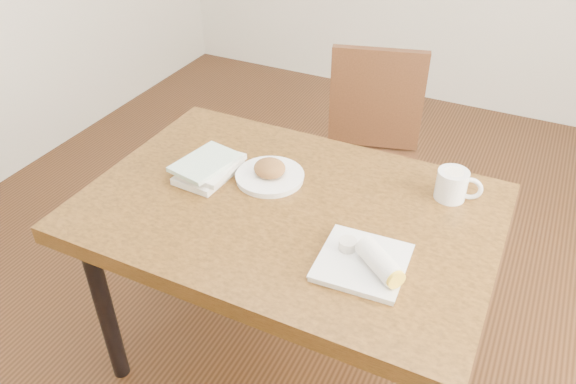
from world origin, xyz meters
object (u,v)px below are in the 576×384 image
at_px(plate_scone, 270,173).
at_px(book_stack, 209,168).
at_px(coffee_mug, 453,184).
at_px(plate_burrito, 368,262).
at_px(table, 288,224).
at_px(chair_far, 371,148).

xyz_separation_m(plate_scone, book_stack, (-0.20, -0.07, 0.01)).
xyz_separation_m(plate_scone, coffee_mug, (0.57, 0.16, 0.03)).
height_order(plate_scone, coffee_mug, coffee_mug).
height_order(plate_scone, book_stack, plate_scone).
bearing_deg(plate_burrito, coffee_mug, 72.90).
bearing_deg(plate_scone, table, -41.08).
xyz_separation_m(table, coffee_mug, (0.45, 0.26, 0.13)).
distance_m(coffee_mug, plate_burrito, 0.45).
distance_m(chair_far, plate_scone, 0.72).
bearing_deg(chair_far, coffee_mug, -49.96).
height_order(chair_far, book_stack, chair_far).
bearing_deg(table, coffee_mug, 30.19).
bearing_deg(plate_burrito, table, 152.80).
distance_m(chair_far, coffee_mug, 0.71).
xyz_separation_m(table, book_stack, (-0.31, 0.04, 0.11)).
relative_size(coffee_mug, plate_burrito, 0.57).
height_order(table, plate_scone, plate_scone).
distance_m(plate_scone, plate_burrito, 0.51).
bearing_deg(coffee_mug, book_stack, -163.49).
bearing_deg(table, plate_burrito, -27.20).
bearing_deg(book_stack, plate_scone, 18.76).
distance_m(plate_scone, book_stack, 0.21).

